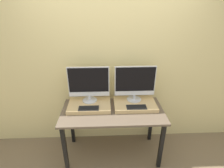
% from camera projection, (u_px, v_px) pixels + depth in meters
% --- Properties ---
extents(wall_back, '(8.00, 0.04, 2.60)m').
position_uv_depth(wall_back, '(111.00, 67.00, 2.61)').
color(wall_back, '#DBC684').
rests_on(wall_back, ground_plane).
extents(workbench, '(1.43, 0.69, 0.80)m').
position_uv_depth(workbench, '(113.00, 116.00, 2.49)').
color(workbench, brown).
rests_on(workbench, ground_plane).
extents(wooden_riser_left, '(0.60, 0.40, 0.06)m').
position_uv_depth(wooden_riser_left, '(90.00, 105.00, 2.52)').
color(wooden_riser_left, tan).
rests_on(wooden_riser_left, workbench).
extents(monitor_left, '(0.58, 0.21, 0.53)m').
position_uv_depth(monitor_left, '(89.00, 83.00, 2.46)').
color(monitor_left, silver).
rests_on(monitor_left, wooden_riser_left).
extents(keyboard_left, '(0.28, 0.12, 0.01)m').
position_uv_depth(keyboard_left, '(89.00, 108.00, 2.38)').
color(keyboard_left, '#2D2D2D').
rests_on(keyboard_left, wooden_riser_left).
extents(wooden_riser_right, '(0.60, 0.40, 0.06)m').
position_uv_depth(wooden_riser_right, '(135.00, 104.00, 2.54)').
color(wooden_riser_right, tan).
rests_on(wooden_riser_right, workbench).
extents(monitor_right, '(0.58, 0.21, 0.53)m').
position_uv_depth(monitor_right, '(135.00, 83.00, 2.49)').
color(monitor_right, silver).
rests_on(monitor_right, wooden_riser_right).
extents(keyboard_right, '(0.28, 0.12, 0.01)m').
position_uv_depth(keyboard_right, '(136.00, 107.00, 2.41)').
color(keyboard_right, '#2D2D2D').
rests_on(keyboard_right, wooden_riser_right).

